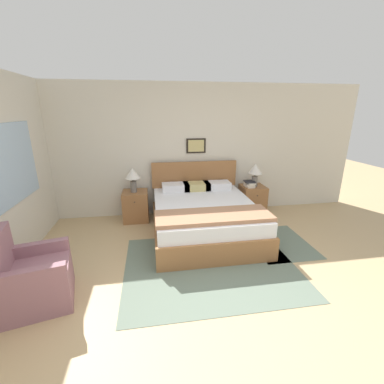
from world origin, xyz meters
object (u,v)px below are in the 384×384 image
at_px(bed, 204,216).
at_px(nightstand_by_door, 252,199).
at_px(table_lamp_by_door, 255,171).
at_px(armchair, 33,279).
at_px(table_lamp_near_window, 133,175).
at_px(nightstand_near_window, 136,206).

distance_m(bed, nightstand_by_door, 1.44).
bearing_deg(table_lamp_by_door, nightstand_by_door, 117.70).
xyz_separation_m(armchair, table_lamp_by_door, (3.43, 2.17, 0.60)).
bearing_deg(table_lamp_by_door, table_lamp_near_window, 180.00).
distance_m(table_lamp_near_window, table_lamp_by_door, 2.43).
distance_m(bed, table_lamp_near_window, 1.56).
height_order(table_lamp_near_window, table_lamp_by_door, same).
bearing_deg(nightstand_near_window, table_lamp_near_window, -131.48).
bearing_deg(nightstand_by_door, armchair, -147.42).
bearing_deg(table_lamp_by_door, nightstand_near_window, 179.56).
xyz_separation_m(nightstand_near_window, table_lamp_near_window, (-0.02, -0.02, 0.62)).
bearing_deg(nightstand_near_window, table_lamp_by_door, -0.44).
bearing_deg(bed, table_lamp_near_window, 147.85).
relative_size(nightstand_near_window, nightstand_by_door, 1.00).
height_order(armchair, nightstand_by_door, armchair).
xyz_separation_m(armchair, nightstand_by_door, (3.42, 2.19, -0.02)).
height_order(nightstand_near_window, table_lamp_by_door, table_lamp_by_door).
bearing_deg(armchair, nightstand_by_door, 109.24).
bearing_deg(nightstand_near_window, bed, -33.11).
distance_m(armchair, table_lamp_near_window, 2.46).
bearing_deg(bed, table_lamp_by_door, 32.29).
distance_m(armchair, nightstand_by_door, 4.06).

